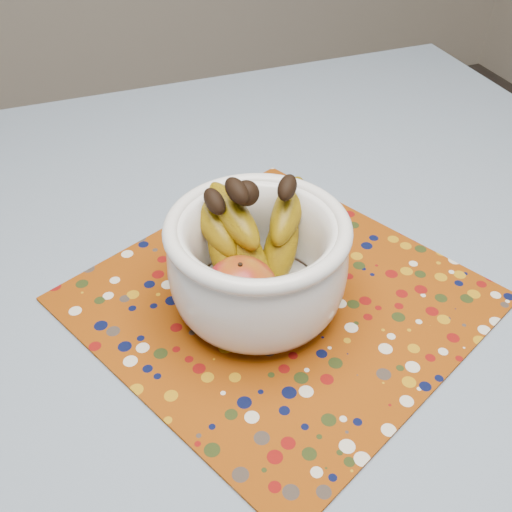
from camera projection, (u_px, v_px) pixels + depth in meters
name	position (u px, v px, depth m)	size (l,w,h in m)	color
table	(270.00, 351.00, 0.79)	(1.20, 1.20, 0.75)	brown
tablecloth	(271.00, 308.00, 0.73)	(1.32, 1.32, 0.01)	slate
placemat	(279.00, 298.00, 0.74)	(0.42, 0.42, 0.00)	#7C3306
fruit_bowl	(256.00, 253.00, 0.68)	(0.23, 0.21, 0.16)	white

